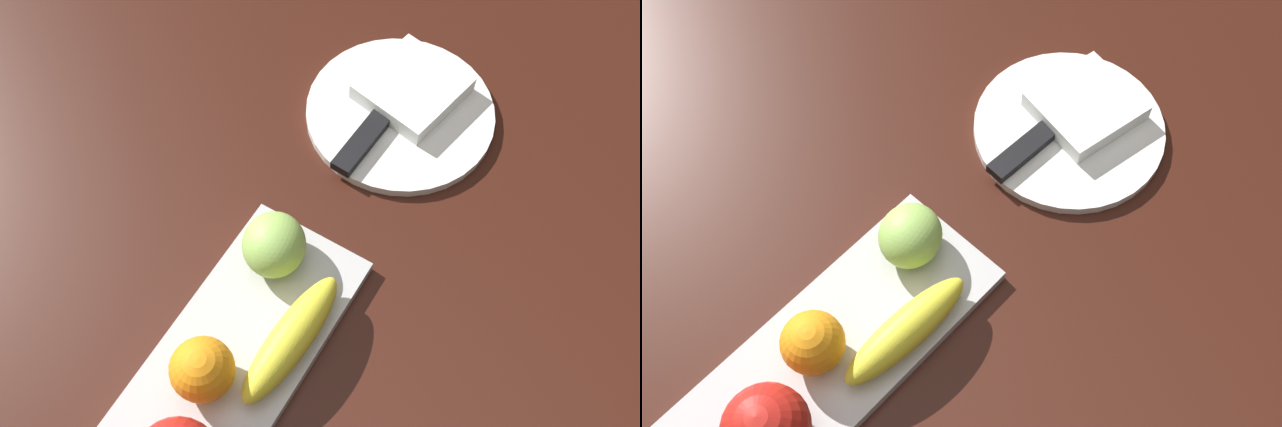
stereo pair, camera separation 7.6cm
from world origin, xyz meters
The scene contains 8 objects.
ground_plane centered at (0.00, 0.00, 0.00)m, with size 2.40×2.40×0.00m, color #34150D.
fruit_tray centered at (-0.05, -0.04, 0.01)m, with size 0.35×0.14×0.01m, color #B8B8BA.
banana centered at (0.01, -0.08, 0.03)m, with size 0.15×0.04×0.04m, color yellow.
orange_near_apple centered at (-0.06, -0.03, 0.04)m, with size 0.06×0.06×0.06m, color orange.
grape_bunch centered at (0.08, -0.01, 0.04)m, with size 0.07×0.06×0.06m, color #91C055.
dinner_plate centered at (0.32, -0.04, 0.01)m, with size 0.22×0.22×0.01m, color white.
folded_napkin centered at (0.34, -0.04, 0.02)m, with size 0.11×0.10×0.02m, color white.
knife centered at (0.26, -0.02, 0.02)m, with size 0.18×0.03×0.01m.
Camera 1 is at (-0.18, -0.23, 0.71)m, focal length 41.57 mm.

